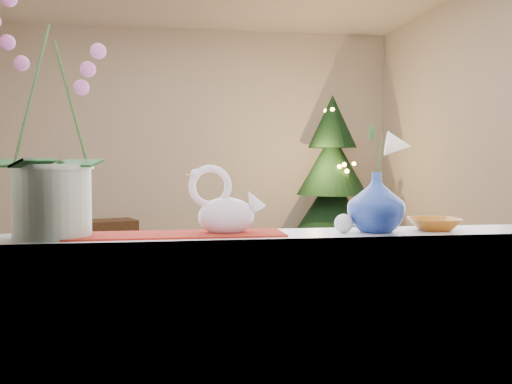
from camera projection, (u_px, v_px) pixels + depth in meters
ground at (222, 316)px, 4.29m from camera, size 5.00×5.00×0.00m
wall_back at (201, 146)px, 6.69m from camera, size 4.50×0.10×2.70m
wall_front at (300, 100)px, 1.75m from camera, size 4.50×0.10×2.70m
wall_right at (500, 138)px, 4.57m from camera, size 0.10×5.00×2.70m
window_apron at (296, 384)px, 1.84m from camera, size 2.20×0.08×0.88m
windowsill at (291, 239)px, 1.91m from camera, size 2.20×0.26×0.04m
runner at (176, 234)px, 1.85m from camera, size 0.70×0.20×0.01m
orchid_pot at (50, 116)px, 1.78m from camera, size 0.32×0.32×0.76m
swan at (226, 202)px, 1.87m from camera, size 0.28×0.19×0.21m
blue_vase at (376, 198)px, 1.93m from camera, size 0.28×0.28×0.23m
lily at (377, 137)px, 1.92m from camera, size 0.13×0.07×0.18m
paperweight at (344, 223)px, 1.91m from camera, size 0.08×0.08×0.06m
amber_dish at (434, 225)px, 1.98m from camera, size 0.17×0.17×0.04m
xmas_tree at (332, 181)px, 6.31m from camera, size 1.27×1.27×1.90m
side_table at (97, 249)px, 5.75m from camera, size 0.84×0.61×0.57m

